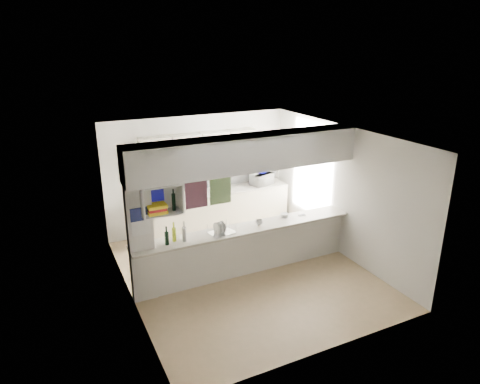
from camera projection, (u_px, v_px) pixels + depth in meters
floor at (246, 273)px, 8.00m from camera, size 4.80×4.80×0.00m
ceiling at (247, 136)px, 7.14m from camera, size 4.80×4.80×0.00m
wall_back at (198, 173)px, 9.61m from camera, size 4.20×0.00×4.20m
wall_left at (127, 229)px, 6.71m from camera, size 0.00×4.80×4.80m
wall_right at (341, 191)px, 8.44m from camera, size 0.00×4.80×4.80m
servery_partition at (237, 190)px, 7.38m from camera, size 4.20×0.50×2.60m
cubby_shelf at (160, 201)px, 6.74m from camera, size 0.65×0.35×0.50m
kitchen_run at (210, 195)px, 9.61m from camera, size 3.60×0.63×2.24m
microwave at (262, 179)px, 10.00m from camera, size 0.56×0.44×0.28m
bowl at (262, 172)px, 9.94m from camera, size 0.23×0.23×0.06m
dish_rack at (222, 228)px, 7.45m from camera, size 0.48×0.39×0.23m
cup at (259, 222)px, 7.76m from camera, size 0.16×0.16×0.10m
wine_bottles at (175, 235)px, 7.09m from camera, size 0.37×0.15×0.35m
plastic_tubs at (285, 215)px, 8.15m from camera, size 0.49×0.18×0.07m
utensil_jar at (195, 191)px, 9.42m from camera, size 0.10×0.10×0.13m
knife_block at (192, 189)px, 9.41m from camera, size 0.12×0.10×0.22m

